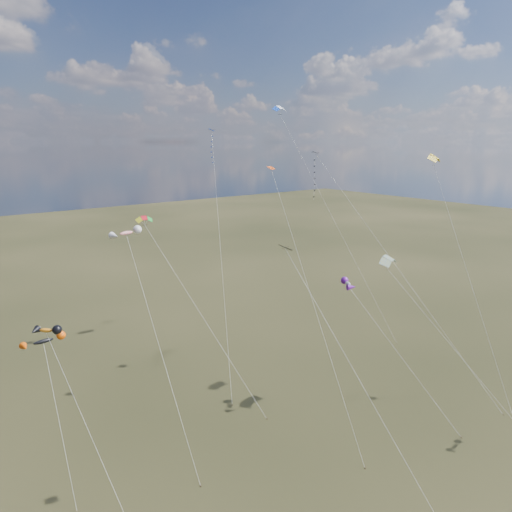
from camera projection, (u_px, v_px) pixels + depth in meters
ground at (384, 511)px, 39.03m from camera, size 400.00×400.00×0.00m
diamond_black_high at (325, 188)px, 58.98m from camera, size 9.10×24.15×29.58m
diamond_navy_tall at (213, 162)px, 65.41m from camera, size 9.66×18.15×32.61m
diamond_black_mid at (339, 343)px, 34.65m from camera, size 4.94×16.60×22.82m
diamond_orange_center at (299, 258)px, 49.25m from camera, size 2.59×17.68×28.03m
parafoil_yellow at (435, 158)px, 53.46m from camera, size 5.42×16.63×29.72m
parafoil_blue_white at (281, 109)px, 68.99m from camera, size 11.94×17.09×36.43m
parafoil_striped at (389, 258)px, 51.97m from camera, size 8.18×15.75×18.61m
parafoil_tricolor at (145, 220)px, 51.85m from camera, size 8.80×13.57×22.82m
novelty_black_orange at (43, 342)px, 42.07m from camera, size 3.66×8.55×13.32m
novelty_orange_black at (46, 331)px, 38.41m from camera, size 4.06×9.54×15.77m
novelty_white_purple at (349, 284)px, 51.71m from camera, size 5.90×13.72×15.62m
novelty_redwhite_stripe at (127, 234)px, 50.05m from camera, size 3.51×17.51×21.59m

